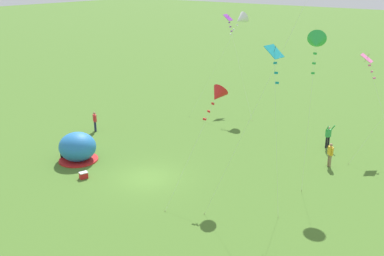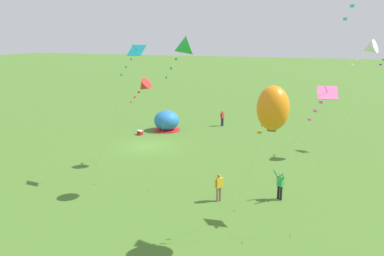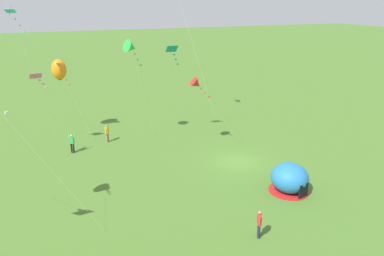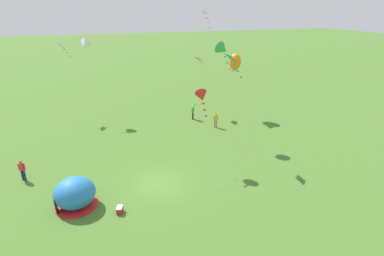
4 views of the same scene
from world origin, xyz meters
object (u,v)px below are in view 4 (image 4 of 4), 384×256
at_px(person_flying_kite, 193,111).
at_px(kite_red, 202,97).
at_px(kite_teal, 232,61).
at_px(kite_cyan, 206,17).
at_px(popup_tent, 75,194).
at_px(kite_green, 223,50).
at_px(person_strolling, 216,119).
at_px(cooler_box, 120,210).
at_px(kite_white, 85,45).
at_px(kite_pink, 200,61).
at_px(person_with_toddler, 22,169).
at_px(kite_purple, 63,48).
at_px(kite_orange, 235,62).

distance_m(person_flying_kite, kite_red, 12.17).
relative_size(kite_teal, kite_cyan, 0.73).
bearing_deg(popup_tent, kite_cyan, 46.34).
bearing_deg(kite_green, kite_cyan, 78.09).
bearing_deg(person_strolling, cooler_box, -135.59).
height_order(cooler_box, kite_red, kite_red).
relative_size(person_strolling, kite_white, 0.18).
height_order(person_strolling, kite_white, kite_white).
distance_m(kite_pink, kite_red, 13.64).
xyz_separation_m(person_with_toddler, kite_red, (14.05, -2.08, 5.03)).
xyz_separation_m(kite_teal, kite_red, (-3.06, -1.07, -2.49)).
height_order(kite_green, kite_purple, kite_green).
bearing_deg(cooler_box, kite_pink, 54.84).
bearing_deg(kite_orange, kite_pink, 151.98).
relative_size(popup_tent, kite_orange, 0.37).
bearing_deg(person_strolling, kite_green, -104.57).
relative_size(kite_orange, kite_cyan, 0.61).
height_order(popup_tent, kite_cyan, kite_cyan).
height_order(person_with_toddler, kite_teal, kite_teal).
bearing_deg(kite_cyan, cooler_box, -125.81).
bearing_deg(person_with_toddler, kite_orange, 21.10).
bearing_deg(cooler_box, kite_cyan, 54.19).
distance_m(person_strolling, person_flying_kite, 3.69).
relative_size(kite_pink, kite_white, 0.77).
relative_size(cooler_box, person_with_toddler, 0.36).
xyz_separation_m(cooler_box, kite_red, (7.49, 4.55, 5.77)).
distance_m(person_strolling, kite_green, 8.40).
xyz_separation_m(kite_teal, kite_purple, (-13.70, 16.12, -0.20)).
height_order(kite_green, kite_red, kite_green).
xyz_separation_m(person_strolling, kite_teal, (-1.54, -6.21, 7.51)).
xyz_separation_m(person_flying_kite, kite_purple, (-13.74, 6.54, 7.28)).
distance_m(popup_tent, kite_green, 17.84).
xyz_separation_m(kite_purple, kite_white, (2.45, -1.69, 0.40)).
bearing_deg(kite_orange, kite_green, -126.81).
height_order(kite_purple, kite_red, kite_purple).
relative_size(person_strolling, person_flying_kite, 0.91).
relative_size(popup_tent, kite_red, 0.42).
height_order(kite_pink, kite_green, kite_green).
bearing_deg(cooler_box, kite_teal, 28.07).
xyz_separation_m(kite_orange, kite_green, (-4.56, -6.09, 2.34)).
bearing_deg(person_strolling, kite_red, -122.25).
relative_size(person_flying_kite, kite_teal, 0.21).
height_order(person_flying_kite, kite_pink, kite_pink).
distance_m(popup_tent, person_flying_kite, 18.92).
height_order(person_flying_kite, kite_red, kite_red).
relative_size(kite_green, kite_cyan, 0.77).
distance_m(person_strolling, kite_teal, 9.87).
xyz_separation_m(cooler_box, kite_white, (-0.70, 20.06, 8.46)).
distance_m(cooler_box, kite_red, 10.50).
bearing_deg(kite_green, person_with_toddler, -171.75).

